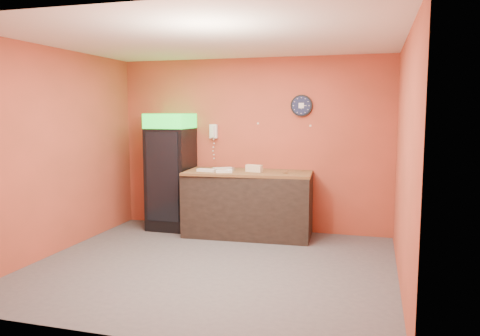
% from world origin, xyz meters
% --- Properties ---
extents(floor, '(4.50, 4.50, 0.00)m').
position_xyz_m(floor, '(0.00, 0.00, 0.00)').
color(floor, '#47474C').
rests_on(floor, ground).
extents(back_wall, '(4.50, 0.02, 2.80)m').
position_xyz_m(back_wall, '(0.00, 2.00, 1.40)').
color(back_wall, '#BF4C36').
rests_on(back_wall, floor).
extents(left_wall, '(0.02, 4.00, 2.80)m').
position_xyz_m(left_wall, '(-2.25, 0.00, 1.40)').
color(left_wall, '#BF4C36').
rests_on(left_wall, floor).
extents(right_wall, '(0.02, 4.00, 2.80)m').
position_xyz_m(right_wall, '(2.25, 0.00, 1.40)').
color(right_wall, '#BF4C36').
rests_on(right_wall, floor).
extents(ceiling, '(4.50, 4.00, 0.02)m').
position_xyz_m(ceiling, '(0.00, 0.00, 2.80)').
color(ceiling, white).
rests_on(ceiling, back_wall).
extents(beverage_cooler, '(0.67, 0.69, 1.91)m').
position_xyz_m(beverage_cooler, '(-1.29, 1.61, 0.93)').
color(beverage_cooler, black).
rests_on(beverage_cooler, floor).
extents(prep_counter, '(2.00, 0.97, 0.98)m').
position_xyz_m(prep_counter, '(0.06, 1.57, 0.49)').
color(prep_counter, black).
rests_on(prep_counter, floor).
extents(wall_clock, '(0.34, 0.06, 0.34)m').
position_xyz_m(wall_clock, '(0.81, 1.97, 2.03)').
color(wall_clock, black).
rests_on(wall_clock, back_wall).
extents(wall_phone, '(0.13, 0.11, 0.23)m').
position_xyz_m(wall_phone, '(-0.65, 1.95, 1.61)').
color(wall_phone, white).
rests_on(wall_phone, back_wall).
extents(butcher_paper, '(2.02, 1.04, 0.04)m').
position_xyz_m(butcher_paper, '(0.06, 1.57, 1.00)').
color(butcher_paper, brown).
rests_on(butcher_paper, prep_counter).
extents(sub_roll_stack, '(0.27, 0.15, 0.11)m').
position_xyz_m(sub_roll_stack, '(0.16, 1.52, 1.07)').
color(sub_roll_stack, beige).
rests_on(sub_roll_stack, butcher_paper).
extents(wrapped_sandwich_left, '(0.30, 0.14, 0.04)m').
position_xyz_m(wrapped_sandwich_left, '(-0.56, 1.36, 1.04)').
color(wrapped_sandwich_left, silver).
rests_on(wrapped_sandwich_left, butcher_paper).
extents(wrapped_sandwich_mid, '(0.27, 0.17, 0.04)m').
position_xyz_m(wrapped_sandwich_mid, '(-0.26, 1.30, 1.03)').
color(wrapped_sandwich_mid, silver).
rests_on(wrapped_sandwich_mid, butcher_paper).
extents(wrapped_sandwich_right, '(0.31, 0.27, 0.04)m').
position_xyz_m(wrapped_sandwich_right, '(-0.37, 1.57, 1.04)').
color(wrapped_sandwich_right, silver).
rests_on(wrapped_sandwich_right, butcher_paper).
extents(kitchen_tool, '(0.06, 0.06, 0.06)m').
position_xyz_m(kitchen_tool, '(-0.19, 1.57, 1.04)').
color(kitchen_tool, silver).
rests_on(kitchen_tool, butcher_paper).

